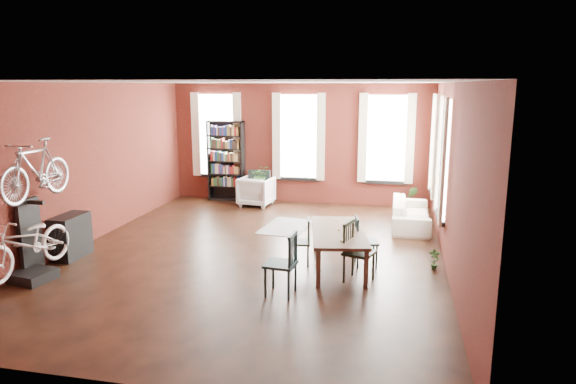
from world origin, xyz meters
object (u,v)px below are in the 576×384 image
(dining_chair_b, at_px, (299,242))
(white_armchair, at_px, (256,190))
(dining_table, at_px, (338,249))
(console_table, at_px, (71,236))
(dining_chair_c, at_px, (359,253))
(bookshelf, at_px, (226,161))
(dining_chair_a, at_px, (281,264))
(cream_sofa, at_px, (411,209))
(bike_trainer, at_px, (33,276))
(bicycle_floor, at_px, (25,216))
(plant_stand, at_px, (260,196))
(dining_chair_d, at_px, (366,242))

(dining_chair_b, xyz_separation_m, white_armchair, (-1.98, 4.28, 0.00))
(dining_table, distance_m, console_table, 4.95)
(dining_chair_c, relative_size, bookshelf, 0.44)
(dining_chair_a, relative_size, console_table, 1.22)
(dining_table, bearing_deg, cream_sofa, 56.22)
(dining_chair_a, relative_size, bike_trainer, 1.70)
(dining_chair_c, bearing_deg, console_table, 106.51)
(dining_chair_a, relative_size, cream_sofa, 0.47)
(dining_chair_a, relative_size, bicycle_floor, 0.53)
(dining_chair_a, relative_size, plant_stand, 1.75)
(white_armchair, bearing_deg, bike_trainer, 76.85)
(bike_trainer, distance_m, bicycle_floor, 1.02)
(dining_table, relative_size, dining_chair_a, 2.01)
(dining_chair_b, bearing_deg, dining_chair_a, -11.43)
(dining_table, bearing_deg, dining_chair_a, -128.53)
(dining_table, relative_size, dining_chair_d, 2.25)
(dining_chair_a, bearing_deg, bookshelf, -149.34)
(dining_table, bearing_deg, bike_trainer, -171.40)
(dining_chair_c, distance_m, bookshelf, 6.70)
(console_table, bearing_deg, white_armchair, 64.74)
(bicycle_floor, bearing_deg, dining_chair_c, 17.37)
(bike_trainer, height_order, console_table, console_table)
(white_armchair, height_order, console_table, white_armchair)
(plant_stand, relative_size, bicycle_floor, 0.30)
(cream_sofa, distance_m, bicycle_floor, 7.77)
(dining_chair_b, relative_size, plant_stand, 1.49)
(dining_chair_d, height_order, bookshelf, bookshelf)
(bike_trainer, bearing_deg, dining_chair_c, 11.91)
(dining_table, distance_m, bicycle_floor, 5.18)
(dining_chair_b, distance_m, bike_trainer, 4.47)
(console_table, bearing_deg, dining_chair_c, -1.04)
(white_armchair, height_order, plant_stand, white_armchair)
(dining_chair_d, xyz_separation_m, bike_trainer, (-5.29, -1.89, -0.35))
(dining_chair_c, distance_m, plant_stand, 5.64)
(cream_sofa, bearing_deg, console_table, 119.33)
(bike_trainer, bearing_deg, cream_sofa, 37.50)
(dining_chair_a, bearing_deg, white_armchair, -155.94)
(dining_chair_a, distance_m, cream_sofa, 4.83)
(dining_table, height_order, console_table, console_table)
(white_armchair, height_order, cream_sofa, white_armchair)
(dining_chair_d, xyz_separation_m, white_armchair, (-3.15, 4.07, -0.01))
(white_armchair, bearing_deg, cream_sofa, 168.94)
(dining_chair_c, xyz_separation_m, white_armchair, (-3.08, 4.87, -0.07))
(dining_chair_d, bearing_deg, dining_chair_a, 131.14)
(white_armchair, relative_size, bicycle_floor, 0.45)
(dining_chair_a, height_order, bicycle_floor, bicycle_floor)
(dining_chair_b, relative_size, dining_chair_c, 0.86)
(bookshelf, xyz_separation_m, white_armchair, (0.97, -0.43, -0.68))
(bookshelf, xyz_separation_m, bicycle_floor, (-1.18, -6.44, -0.00))
(dining_chair_c, bearing_deg, cream_sofa, 3.56)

